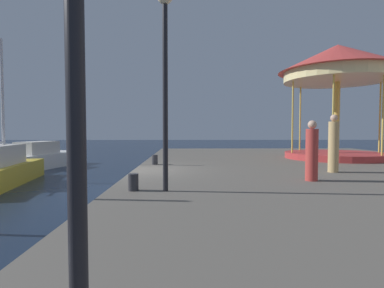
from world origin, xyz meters
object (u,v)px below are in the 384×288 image
(motorboat_white, at_px, (44,158))
(lamp_post_mid_promenade, at_px, (165,55))
(bollard_north, at_px, (155,160))
(person_far_corner, at_px, (312,153))
(carousel, at_px, (337,73))
(bollard_south, at_px, (133,182))
(person_mid_promenade, at_px, (334,145))

(motorboat_white, height_order, lamp_post_mid_promenade, lamp_post_mid_promenade)
(bollard_north, bearing_deg, person_far_corner, -40.90)
(carousel, bearing_deg, bollard_south, -137.67)
(motorboat_white, bearing_deg, bollard_north, -37.91)
(bollard_north, bearing_deg, carousel, 15.90)
(lamp_post_mid_promenade, relative_size, person_far_corner, 2.73)
(lamp_post_mid_promenade, relative_size, bollard_north, 11.58)
(motorboat_white, bearing_deg, bollard_south, -56.86)
(carousel, height_order, bollard_north, carousel)
(carousel, bearing_deg, person_mid_promenade, -117.27)
(bollard_south, xyz_separation_m, person_far_corner, (4.77, 1.31, 0.59))
(motorboat_white, bearing_deg, lamp_post_mid_promenade, -54.39)
(person_far_corner, bearing_deg, motorboat_white, 140.86)
(person_mid_promenade, bearing_deg, person_far_corner, -130.36)
(motorboat_white, relative_size, person_far_corner, 3.30)
(carousel, bearing_deg, person_far_corner, -120.99)
(motorboat_white, bearing_deg, person_mid_promenade, -30.93)
(lamp_post_mid_promenade, bearing_deg, bollard_north, 98.34)
(motorboat_white, height_order, carousel, carousel)
(bollard_north, xyz_separation_m, person_far_corner, (4.83, -4.18, 0.59))
(bollard_north, distance_m, bollard_south, 5.49)
(person_far_corner, bearing_deg, carousel, 59.01)
(bollard_south, bearing_deg, motorboat_white, 123.14)
(person_mid_promenade, bearing_deg, carousel, 62.73)
(person_mid_promenade, bearing_deg, motorboat_white, 149.07)
(bollard_south, height_order, person_mid_promenade, person_mid_promenade)
(motorboat_white, relative_size, person_mid_promenade, 2.87)
(carousel, xyz_separation_m, person_far_corner, (-4.03, -6.70, -3.46))
(bollard_north, relative_size, bollard_south, 1.00)
(bollard_north, relative_size, person_far_corner, 0.24)
(carousel, xyz_separation_m, person_mid_promenade, (-2.57, -4.99, -3.34))
(carousel, distance_m, bollard_north, 10.06)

